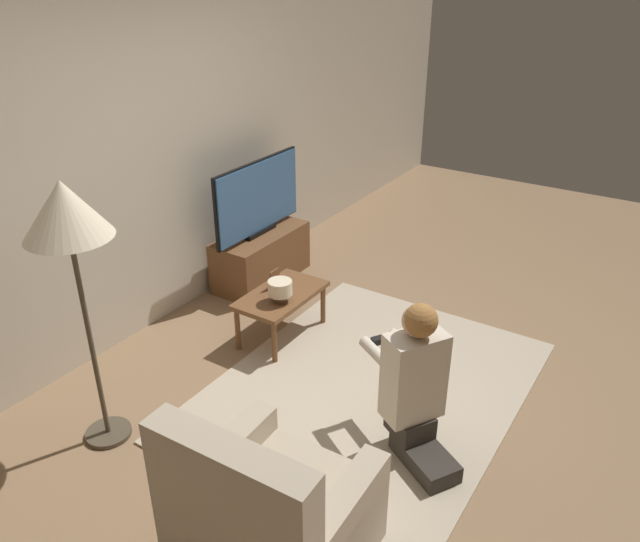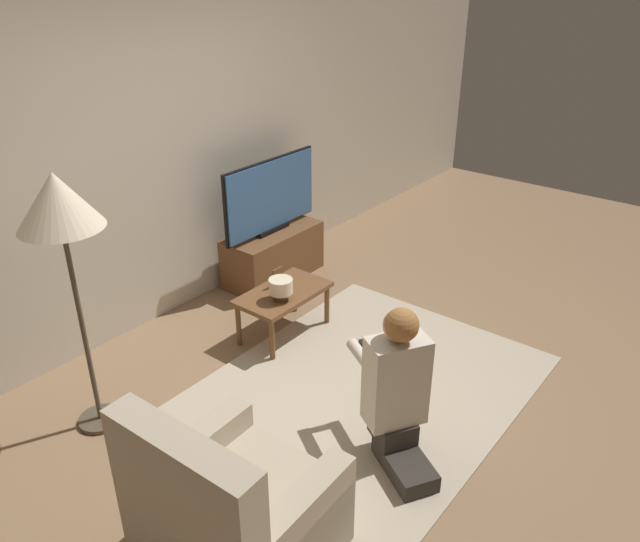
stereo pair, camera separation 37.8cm
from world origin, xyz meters
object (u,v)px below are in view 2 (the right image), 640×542
object	(u,v)px
coffee_table	(283,297)
person_kneeling	(397,387)
tv	(271,196)
table_lamp	(281,287)
floor_lamp	(59,211)
armchair	(234,515)

from	to	relation	value
coffee_table	person_kneeling	world-z (taller)	person_kneeling
tv	coffee_table	xyz separation A→B (m)	(-0.68, -0.72, -0.47)
person_kneeling	table_lamp	xyz separation A→B (m)	(0.51, 1.32, -0.02)
tv	table_lamp	size ratio (longest dim) A/B	6.15
coffee_table	table_lamp	xyz separation A→B (m)	(-0.11, -0.07, 0.15)
coffee_table	floor_lamp	xyz separation A→B (m)	(-1.51, 0.24, 1.11)
coffee_table	armchair	distance (m)	2.07
tv	armchair	distance (m)	3.09
person_kneeling	table_lamp	distance (m)	1.42
tv	floor_lamp	distance (m)	2.33
floor_lamp	person_kneeling	bearing A→B (deg)	-61.22
coffee_table	table_lamp	bearing A→B (deg)	-145.69
floor_lamp	coffee_table	bearing A→B (deg)	-9.05
tv	floor_lamp	size ratio (longest dim) A/B	0.67
floor_lamp	table_lamp	distance (m)	1.73
coffee_table	floor_lamp	size ratio (longest dim) A/B	0.44
armchair	tv	bearing A→B (deg)	-52.99
tv	coffee_table	distance (m)	1.10
tv	table_lamp	xyz separation A→B (m)	(-0.78, -0.80, -0.31)
tv	table_lamp	world-z (taller)	tv
coffee_table	person_kneeling	distance (m)	1.53
tv	floor_lamp	world-z (taller)	floor_lamp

